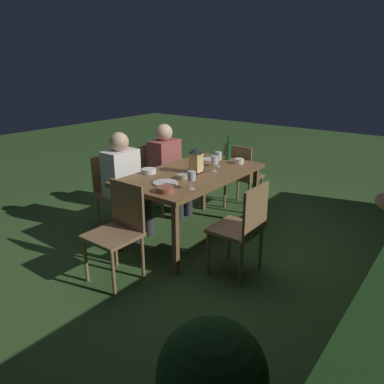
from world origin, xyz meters
TOP-DOWN VIEW (x-y plane):
  - ground_plane at (0.00, 0.00)m, footprint 16.00×16.00m
  - dining_table at (0.00, 0.00)m, footprint 1.61×0.90m
  - chair_side_left_b at (0.36, -0.84)m, footprint 0.42×0.40m
  - person_in_cream at (0.36, -0.65)m, footprint 0.38×0.47m
  - chair_side_left_a at (-0.36, -0.84)m, footprint 0.42×0.40m
  - person_in_rust at (-0.36, -0.65)m, footprint 0.38×0.47m
  - chair_head_near at (-1.05, 0.00)m, footprint 0.40×0.42m
  - chair_head_far at (1.05, 0.00)m, footprint 0.40×0.42m
  - chair_side_right_b at (0.36, 0.84)m, footprint 0.42×0.40m
  - lantern_centerpiece at (-0.01, 0.05)m, footprint 0.15×0.15m
  - green_bottle_on_table at (-0.71, 0.01)m, footprint 0.07×0.07m
  - wine_glass_a at (-0.16, 0.17)m, footprint 0.08×0.08m
  - wine_glass_b at (0.45, 0.34)m, footprint 0.08×0.08m
  - wine_glass_c at (-0.36, 0.10)m, footprint 0.08×0.08m
  - plate_a at (0.47, 0.04)m, footprint 0.24×0.24m
  - plate_b at (-0.56, -0.14)m, footprint 0.21×0.21m
  - bowl_olives at (0.31, -0.34)m, footprint 0.15×0.15m
  - bowl_bread at (0.24, 0.07)m, footprint 0.12×0.12m
  - bowl_salad at (-0.62, 0.21)m, footprint 0.11×0.11m
  - bowl_dip at (0.66, 0.20)m, footprint 0.16×0.16m
  - potted_plant_by_hedge at (1.92, 1.58)m, footprint 0.50×0.50m

SIDE VIEW (x-z plane):
  - ground_plane at x=0.00m, z-range 0.00..0.00m
  - potted_plant_by_hedge at x=1.92m, z-range 0.09..0.87m
  - chair_side_left_b at x=0.36m, z-range 0.05..0.92m
  - chair_side_left_a at x=-0.36m, z-range 0.05..0.92m
  - chair_head_near at x=-1.05m, z-range 0.05..0.92m
  - chair_head_far at x=1.05m, z-range 0.05..0.92m
  - chair_side_right_b at x=0.36m, z-range 0.05..0.92m
  - person_in_cream at x=0.36m, z-range 0.06..1.21m
  - person_in_rust at x=-0.36m, z-range 0.06..1.21m
  - dining_table at x=0.00m, z-range 0.31..1.06m
  - plate_a at x=0.47m, z-range 0.75..0.76m
  - plate_b at x=-0.56m, z-range 0.75..0.76m
  - bowl_bread at x=0.24m, z-range 0.75..0.79m
  - bowl_olives at x=0.31m, z-range 0.75..0.80m
  - bowl_dip at x=0.66m, z-range 0.75..0.80m
  - bowl_salad at x=-0.62m, z-range 0.75..0.81m
  - green_bottle_on_table at x=-0.71m, z-range 0.71..1.00m
  - wine_glass_a at x=-0.16m, z-range 0.78..0.95m
  - wine_glass_b at x=0.45m, z-range 0.78..0.95m
  - wine_glass_c at x=-0.36m, z-range 0.78..0.95m
  - lantern_centerpiece at x=-0.01m, z-range 0.76..1.03m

